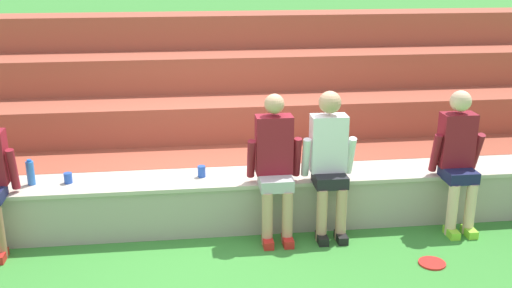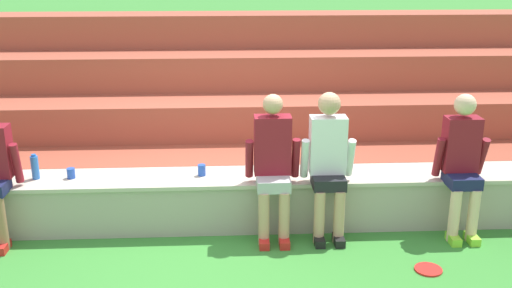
{
  "view_description": "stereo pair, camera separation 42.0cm",
  "coord_description": "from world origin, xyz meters",
  "px_view_note": "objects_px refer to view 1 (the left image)",
  "views": [
    {
      "loc": [
        -0.43,
        -5.53,
        2.81
      ],
      "look_at": [
        0.3,
        0.28,
        0.91
      ],
      "focal_mm": 41.67,
      "sensor_mm": 36.0,
      "label": 1
    },
    {
      "loc": [
        -0.01,
        -5.57,
        2.81
      ],
      "look_at": [
        0.3,
        0.28,
        0.91
      ],
      "focal_mm": 41.67,
      "sensor_mm": 36.0,
      "label": 2
    }
  ],
  "objects_px": {
    "person_far_right": "(458,156)",
    "plastic_cup_middle": "(68,178)",
    "person_center": "(275,162)",
    "person_right_of_center": "(329,158)",
    "water_bottle_near_left": "(31,173)",
    "frisbee": "(432,263)",
    "plastic_cup_right_end": "(202,171)"
  },
  "relations": [
    {
      "from": "person_right_of_center",
      "to": "water_bottle_near_left",
      "type": "bearing_deg",
      "value": 174.03
    },
    {
      "from": "person_right_of_center",
      "to": "person_center",
      "type": "bearing_deg",
      "value": 179.51
    },
    {
      "from": "plastic_cup_middle",
      "to": "water_bottle_near_left",
      "type": "bearing_deg",
      "value": 179.63
    },
    {
      "from": "plastic_cup_middle",
      "to": "plastic_cup_right_end",
      "type": "xyz_separation_m",
      "value": [
        1.35,
        0.01,
        0.01
      ]
    },
    {
      "from": "person_right_of_center",
      "to": "water_bottle_near_left",
      "type": "height_order",
      "value": "person_right_of_center"
    },
    {
      "from": "person_right_of_center",
      "to": "frisbee",
      "type": "xyz_separation_m",
      "value": [
        0.83,
        -0.78,
        -0.81
      ]
    },
    {
      "from": "person_far_right",
      "to": "plastic_cup_middle",
      "type": "bearing_deg",
      "value": 175.25
    },
    {
      "from": "water_bottle_near_left",
      "to": "plastic_cup_right_end",
      "type": "xyz_separation_m",
      "value": [
        1.72,
        0.01,
        -0.07
      ]
    },
    {
      "from": "person_right_of_center",
      "to": "plastic_cup_middle",
      "type": "xyz_separation_m",
      "value": [
        -2.63,
        0.31,
        -0.21
      ]
    },
    {
      "from": "plastic_cup_middle",
      "to": "frisbee",
      "type": "bearing_deg",
      "value": -17.48
    },
    {
      "from": "water_bottle_near_left",
      "to": "plastic_cup_right_end",
      "type": "distance_m",
      "value": 1.72
    },
    {
      "from": "water_bottle_near_left",
      "to": "person_center",
      "type": "bearing_deg",
      "value": -7.2
    },
    {
      "from": "person_right_of_center",
      "to": "plastic_cup_right_end",
      "type": "xyz_separation_m",
      "value": [
        -1.28,
        0.32,
        -0.2
      ]
    },
    {
      "from": "person_center",
      "to": "person_far_right",
      "type": "bearing_deg",
      "value": -0.77
    },
    {
      "from": "person_center",
      "to": "plastic_cup_middle",
      "type": "bearing_deg",
      "value": 171.62
    },
    {
      "from": "plastic_cup_middle",
      "to": "plastic_cup_right_end",
      "type": "bearing_deg",
      "value": 0.33
    },
    {
      "from": "person_right_of_center",
      "to": "frisbee",
      "type": "height_order",
      "value": "person_right_of_center"
    },
    {
      "from": "person_far_right",
      "to": "person_center",
      "type": "bearing_deg",
      "value": 179.23
    },
    {
      "from": "person_right_of_center",
      "to": "plastic_cup_middle",
      "type": "relative_size",
      "value": 13.94
    },
    {
      "from": "water_bottle_near_left",
      "to": "frisbee",
      "type": "distance_m",
      "value": 4.04
    },
    {
      "from": "plastic_cup_middle",
      "to": "person_right_of_center",
      "type": "bearing_deg",
      "value": -6.73
    },
    {
      "from": "plastic_cup_middle",
      "to": "frisbee",
      "type": "height_order",
      "value": "plastic_cup_middle"
    },
    {
      "from": "person_far_right",
      "to": "plastic_cup_middle",
      "type": "distance_m",
      "value": 4.01
    },
    {
      "from": "person_right_of_center",
      "to": "water_bottle_near_left",
      "type": "distance_m",
      "value": 3.02
    },
    {
      "from": "person_center",
      "to": "person_right_of_center",
      "type": "relative_size",
      "value": 0.99
    },
    {
      "from": "plastic_cup_right_end",
      "to": "frisbee",
      "type": "bearing_deg",
      "value": -27.51
    },
    {
      "from": "person_center",
      "to": "person_right_of_center",
      "type": "distance_m",
      "value": 0.56
    },
    {
      "from": "person_far_right",
      "to": "plastic_cup_middle",
      "type": "xyz_separation_m",
      "value": [
        -3.99,
        0.33,
        -0.18
      ]
    },
    {
      "from": "person_far_right",
      "to": "frisbee",
      "type": "bearing_deg",
      "value": -124.74
    },
    {
      "from": "person_center",
      "to": "plastic_cup_middle",
      "type": "distance_m",
      "value": 2.11
    },
    {
      "from": "person_right_of_center",
      "to": "plastic_cup_middle",
      "type": "height_order",
      "value": "person_right_of_center"
    },
    {
      "from": "water_bottle_near_left",
      "to": "plastic_cup_right_end",
      "type": "relative_size",
      "value": 2.24
    }
  ]
}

